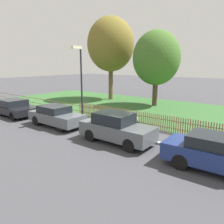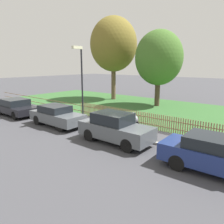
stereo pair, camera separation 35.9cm
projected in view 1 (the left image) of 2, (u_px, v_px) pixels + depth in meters
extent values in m
plane|color=#424247|center=(116.00, 135.00, 12.95)|extent=(120.00, 120.00, 0.00)
cube|color=#B2ADA3|center=(117.00, 133.00, 13.02)|extent=(38.36, 0.20, 0.12)
cube|color=#33602D|center=(171.00, 112.00, 19.22)|extent=(38.36, 11.57, 0.01)
cube|color=olive|center=(137.00, 122.00, 14.72)|extent=(38.36, 0.03, 0.05)
cube|color=olive|center=(137.00, 115.00, 14.62)|extent=(38.36, 0.03, 0.05)
cube|color=olive|center=(80.00, 108.00, 17.96)|extent=(0.06, 0.03, 1.04)
cube|color=olive|center=(81.00, 109.00, 17.87)|extent=(0.06, 0.03, 1.04)
cube|color=olive|center=(82.00, 109.00, 17.79)|extent=(0.06, 0.03, 1.04)
cube|color=olive|center=(83.00, 109.00, 17.71)|extent=(0.06, 0.03, 1.04)
cube|color=olive|center=(85.00, 109.00, 17.62)|extent=(0.06, 0.03, 1.04)
cube|color=olive|center=(86.00, 110.00, 17.54)|extent=(0.06, 0.03, 1.04)
cube|color=olive|center=(87.00, 110.00, 17.46)|extent=(0.06, 0.03, 1.04)
cube|color=olive|center=(88.00, 110.00, 17.37)|extent=(0.06, 0.03, 1.04)
cube|color=olive|center=(90.00, 110.00, 17.29)|extent=(0.06, 0.03, 1.04)
cube|color=olive|center=(91.00, 110.00, 17.21)|extent=(0.06, 0.03, 1.04)
cube|color=olive|center=(92.00, 111.00, 17.12)|extent=(0.06, 0.03, 1.04)
cube|color=olive|center=(94.00, 111.00, 17.04)|extent=(0.06, 0.03, 1.04)
cube|color=olive|center=(95.00, 111.00, 16.95)|extent=(0.06, 0.03, 1.04)
cube|color=olive|center=(96.00, 111.00, 16.87)|extent=(0.06, 0.03, 1.04)
cube|color=olive|center=(98.00, 112.00, 16.79)|extent=(0.06, 0.03, 1.04)
cube|color=olive|center=(99.00, 112.00, 16.70)|extent=(0.06, 0.03, 1.04)
cube|color=olive|center=(100.00, 112.00, 16.62)|extent=(0.06, 0.03, 1.04)
cube|color=olive|center=(102.00, 112.00, 16.54)|extent=(0.06, 0.03, 1.04)
cube|color=olive|center=(103.00, 113.00, 16.45)|extent=(0.06, 0.03, 1.04)
cube|color=olive|center=(105.00, 113.00, 16.37)|extent=(0.06, 0.03, 1.04)
cube|color=olive|center=(106.00, 113.00, 16.29)|extent=(0.06, 0.03, 1.04)
cube|color=olive|center=(107.00, 113.00, 16.20)|extent=(0.06, 0.03, 1.04)
cube|color=olive|center=(109.00, 114.00, 16.12)|extent=(0.06, 0.03, 1.04)
cube|color=olive|center=(110.00, 114.00, 16.03)|extent=(0.06, 0.03, 1.04)
cube|color=olive|center=(112.00, 114.00, 15.95)|extent=(0.06, 0.03, 1.04)
cube|color=olive|center=(113.00, 114.00, 15.87)|extent=(0.06, 0.03, 1.04)
cube|color=olive|center=(115.00, 115.00, 15.78)|extent=(0.06, 0.03, 1.04)
cube|color=olive|center=(116.00, 115.00, 15.70)|extent=(0.06, 0.03, 1.04)
cube|color=olive|center=(118.00, 115.00, 15.62)|extent=(0.06, 0.03, 1.04)
cube|color=olive|center=(120.00, 115.00, 15.53)|extent=(0.06, 0.03, 1.04)
cube|color=olive|center=(121.00, 116.00, 15.45)|extent=(0.06, 0.03, 1.04)
cube|color=olive|center=(123.00, 116.00, 15.37)|extent=(0.06, 0.03, 1.04)
cube|color=olive|center=(124.00, 116.00, 15.28)|extent=(0.06, 0.03, 1.04)
cube|color=olive|center=(126.00, 117.00, 15.20)|extent=(0.06, 0.03, 1.04)
cube|color=olive|center=(128.00, 117.00, 15.11)|extent=(0.06, 0.03, 1.04)
cube|color=olive|center=(129.00, 117.00, 15.03)|extent=(0.06, 0.03, 1.04)
cube|color=olive|center=(131.00, 117.00, 14.95)|extent=(0.06, 0.03, 1.04)
cube|color=olive|center=(133.00, 118.00, 14.86)|extent=(0.06, 0.03, 1.04)
cube|color=olive|center=(134.00, 118.00, 14.78)|extent=(0.06, 0.03, 1.04)
cube|color=olive|center=(136.00, 118.00, 14.70)|extent=(0.06, 0.03, 1.04)
cube|color=olive|center=(138.00, 119.00, 14.61)|extent=(0.06, 0.03, 1.04)
cube|color=olive|center=(140.00, 119.00, 14.53)|extent=(0.06, 0.03, 1.04)
cube|color=olive|center=(142.00, 119.00, 14.45)|extent=(0.06, 0.03, 1.04)
cube|color=olive|center=(143.00, 120.00, 14.36)|extent=(0.06, 0.03, 1.04)
cube|color=olive|center=(145.00, 120.00, 14.28)|extent=(0.06, 0.03, 1.04)
cube|color=olive|center=(147.00, 120.00, 14.19)|extent=(0.06, 0.03, 1.04)
cube|color=olive|center=(149.00, 121.00, 14.11)|extent=(0.06, 0.03, 1.04)
cube|color=olive|center=(151.00, 121.00, 14.03)|extent=(0.06, 0.03, 1.04)
cube|color=olive|center=(153.00, 121.00, 13.94)|extent=(0.06, 0.03, 1.04)
cube|color=olive|center=(155.00, 122.00, 13.86)|extent=(0.06, 0.03, 1.04)
cube|color=olive|center=(157.00, 122.00, 13.78)|extent=(0.06, 0.03, 1.04)
cube|color=olive|center=(159.00, 122.00, 13.69)|extent=(0.06, 0.03, 1.04)
cube|color=olive|center=(161.00, 123.00, 13.61)|extent=(0.06, 0.03, 1.04)
cube|color=olive|center=(163.00, 123.00, 13.53)|extent=(0.06, 0.03, 1.04)
cube|color=olive|center=(165.00, 123.00, 13.44)|extent=(0.06, 0.03, 1.04)
cube|color=olive|center=(167.00, 124.00, 13.36)|extent=(0.06, 0.03, 1.04)
cube|color=olive|center=(169.00, 124.00, 13.27)|extent=(0.06, 0.03, 1.04)
cube|color=olive|center=(172.00, 124.00, 13.19)|extent=(0.06, 0.03, 1.04)
cube|color=olive|center=(174.00, 125.00, 13.11)|extent=(0.06, 0.03, 1.04)
cube|color=olive|center=(176.00, 125.00, 13.02)|extent=(0.06, 0.03, 1.04)
cube|color=olive|center=(178.00, 126.00, 12.94)|extent=(0.06, 0.03, 1.04)
cube|color=olive|center=(181.00, 126.00, 12.86)|extent=(0.06, 0.03, 1.04)
cube|color=olive|center=(183.00, 126.00, 12.77)|extent=(0.06, 0.03, 1.04)
cube|color=olive|center=(185.00, 127.00, 12.69)|extent=(0.06, 0.03, 1.04)
cube|color=olive|center=(188.00, 127.00, 12.61)|extent=(0.06, 0.03, 1.04)
cube|color=olive|center=(190.00, 128.00, 12.52)|extent=(0.06, 0.03, 1.04)
cube|color=olive|center=(193.00, 128.00, 12.44)|extent=(0.06, 0.03, 1.04)
cube|color=olive|center=(195.00, 129.00, 12.35)|extent=(0.06, 0.03, 1.04)
cube|color=olive|center=(198.00, 129.00, 12.27)|extent=(0.06, 0.03, 1.04)
cube|color=olive|center=(200.00, 129.00, 12.19)|extent=(0.06, 0.03, 1.04)
cube|color=olive|center=(203.00, 130.00, 12.10)|extent=(0.06, 0.03, 1.04)
cube|color=olive|center=(205.00, 130.00, 12.02)|extent=(0.06, 0.03, 1.04)
cube|color=olive|center=(208.00, 131.00, 11.94)|extent=(0.06, 0.03, 1.04)
cube|color=olive|center=(211.00, 131.00, 11.85)|extent=(0.06, 0.03, 1.04)
cube|color=olive|center=(213.00, 132.00, 11.77)|extent=(0.06, 0.03, 1.04)
cube|color=olive|center=(216.00, 132.00, 11.69)|extent=(0.06, 0.03, 1.04)
cube|color=olive|center=(219.00, 133.00, 11.60)|extent=(0.06, 0.03, 1.04)
cube|color=olive|center=(222.00, 133.00, 11.52)|extent=(0.06, 0.03, 1.04)
cube|color=black|center=(15.00, 109.00, 17.45)|extent=(4.00, 1.91, 0.54)
cube|color=black|center=(13.00, 103.00, 17.45)|extent=(1.93, 1.70, 0.53)
cylinder|color=black|center=(33.00, 112.00, 17.41)|extent=(0.65, 0.15, 0.65)
cylinder|color=black|center=(12.00, 116.00, 16.08)|extent=(0.65, 0.15, 0.65)
cylinder|color=black|center=(17.00, 109.00, 18.91)|extent=(0.65, 0.15, 0.65)
cube|color=#51565B|center=(57.00, 117.00, 14.59)|extent=(4.10, 1.66, 0.64)
cube|color=black|center=(54.00, 109.00, 14.59)|extent=(1.97, 1.49, 0.46)
cylinder|color=black|center=(78.00, 122.00, 14.47)|extent=(0.66, 0.14, 0.66)
cylinder|color=black|center=(60.00, 127.00, 13.30)|extent=(0.66, 0.14, 0.66)
cylinder|color=black|center=(54.00, 117.00, 15.99)|extent=(0.66, 0.14, 0.66)
cylinder|color=black|center=(36.00, 121.00, 14.82)|extent=(0.66, 0.14, 0.66)
cube|color=#51565B|center=(117.00, 131.00, 11.52)|extent=(4.06, 1.65, 0.74)
cube|color=black|center=(114.00, 118.00, 11.50)|extent=(1.95, 1.48, 0.57)
cylinder|color=black|center=(144.00, 137.00, 11.42)|extent=(0.67, 0.14, 0.67)
cylinder|color=black|center=(129.00, 146.00, 10.27)|extent=(0.67, 0.14, 0.67)
cylinder|color=black|center=(107.00, 129.00, 12.91)|extent=(0.67, 0.14, 0.67)
cylinder|color=black|center=(90.00, 135.00, 11.76)|extent=(0.67, 0.14, 0.67)
cube|color=navy|center=(223.00, 157.00, 8.32)|extent=(4.47, 1.78, 0.69)
cube|color=black|center=(218.00, 142.00, 8.32)|extent=(2.16, 1.56, 0.45)
cylinder|color=black|center=(192.00, 150.00, 9.77)|extent=(0.65, 0.16, 0.65)
cylinder|color=black|center=(180.00, 162.00, 8.57)|extent=(0.65, 0.16, 0.65)
cylinder|color=black|center=(135.00, 125.00, 13.86)|extent=(0.62, 0.14, 0.62)
cylinder|color=black|center=(118.00, 122.00, 14.55)|extent=(0.62, 0.14, 0.62)
ellipsoid|color=gray|center=(127.00, 118.00, 14.13)|extent=(1.69, 0.74, 0.86)
ellipsoid|color=gray|center=(132.00, 115.00, 13.87)|extent=(0.43, 0.82, 0.40)
cylinder|color=brown|center=(111.00, 80.00, 25.56)|extent=(0.51, 0.51, 4.61)
ellipsoid|color=olive|center=(111.00, 44.00, 24.70)|extent=(5.30, 5.30, 6.10)
cylinder|color=#473828|center=(155.00, 90.00, 21.67)|extent=(0.49, 0.49, 3.24)
ellipsoid|color=#426B28|center=(156.00, 58.00, 21.01)|extent=(4.56, 4.56, 5.24)
cylinder|color=black|center=(82.00, 88.00, 14.76)|extent=(0.11, 0.11, 5.04)
cube|color=beige|center=(77.00, 47.00, 13.93)|extent=(0.20, 0.76, 0.18)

